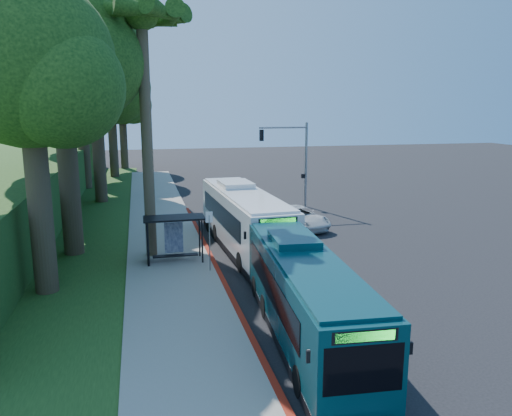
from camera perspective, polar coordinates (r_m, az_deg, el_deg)
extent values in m
plane|color=black|center=(31.48, 3.23, -3.75)|extent=(140.00, 140.00, 0.00)
cube|color=gray|center=(30.27, -10.18, -4.43)|extent=(4.50, 70.00, 0.12)
cube|color=maroon|center=(26.67, -4.71, -6.49)|extent=(0.25, 30.00, 0.13)
cube|color=#234719|center=(35.35, -19.93, -2.68)|extent=(8.00, 70.00, 0.06)
cube|color=black|center=(26.78, -9.36, -1.12)|extent=(3.20, 1.50, 0.10)
cube|color=black|center=(27.05, -12.34, -3.96)|extent=(0.06, 1.30, 2.20)
cube|color=navy|center=(27.76, -9.38, -3.33)|extent=(1.00, 0.12, 1.70)
cube|color=black|center=(27.21, -9.20, -5.38)|extent=(2.40, 0.40, 0.06)
cube|color=black|center=(27.62, -12.26, -3.62)|extent=(0.08, 0.08, 2.40)
cube|color=black|center=(27.80, -6.48, -3.33)|extent=(0.08, 0.08, 2.40)
cube|color=black|center=(26.47, -12.20, -4.29)|extent=(0.08, 0.08, 2.40)
cube|color=black|center=(26.65, -6.16, -3.98)|extent=(0.08, 0.08, 2.40)
cylinder|color=gray|center=(25.25, -5.32, -4.14)|extent=(0.06, 0.06, 3.00)
cube|color=white|center=(24.91, -5.38, -1.04)|extent=(0.35, 0.04, 0.55)
cylinder|color=gray|center=(41.63, 5.73, 4.90)|extent=(0.20, 0.20, 7.00)
cylinder|color=gray|center=(40.77, 3.12, 9.17)|extent=(4.00, 0.14, 0.14)
cube|color=black|center=(40.33, 0.63, 8.31)|extent=(0.30, 0.30, 0.90)
cube|color=black|center=(41.66, 5.38, 3.66)|extent=(0.25, 0.25, 0.35)
cylinder|color=#4C3F2D|center=(27.65, -12.36, 7.55)|extent=(0.60, 0.60, 13.00)
sphere|color=black|center=(27.98, -12.98, 20.94)|extent=(1.80, 1.80, 1.80)
cylinder|color=#382B1E|center=(29.49, -20.72, 4.87)|extent=(1.10, 1.10, 10.50)
sphere|color=black|center=(29.52, -21.66, 17.38)|extent=(8.00, 8.00, 8.00)
sphere|color=black|center=(28.05, -18.47, 15.47)|extent=(5.60, 5.60, 5.60)
sphere|color=black|center=(31.02, -23.80, 15.23)|extent=(5.20, 5.20, 5.20)
cylinder|color=#382B1E|center=(37.47, -20.82, 7.23)|extent=(1.18, 1.18, 11.90)
sphere|color=black|center=(37.71, -21.65, 18.35)|extent=(10.00, 10.00, 10.00)
sphere|color=black|center=(35.87, -18.53, 16.75)|extent=(7.00, 7.00, 7.00)
sphere|color=black|center=(39.57, -23.78, 16.34)|extent=(6.50, 6.50, 6.50)
cylinder|color=#382B1E|center=(45.34, -17.57, 6.75)|extent=(1.06, 1.06, 9.80)
sphere|color=black|center=(45.28, -18.05, 14.35)|extent=(8.40, 8.40, 8.40)
sphere|color=black|center=(43.88, -15.84, 13.11)|extent=(5.88, 5.88, 5.88)
sphere|color=black|center=(46.83, -19.68, 13.11)|extent=(5.46, 5.46, 5.46)
cylinder|color=#382B1E|center=(53.42, -19.18, 8.06)|extent=(1.14, 1.14, 11.20)
sphere|color=black|center=(53.51, -19.69, 15.42)|extent=(9.60, 9.60, 9.60)
sphere|color=black|center=(51.83, -17.58, 14.28)|extent=(6.72, 6.72, 6.72)
sphere|color=black|center=(55.30, -21.21, 14.17)|extent=(6.24, 6.24, 6.24)
cylinder|color=#382B1E|center=(61.27, -16.04, 7.64)|extent=(1.02, 1.02, 9.10)
sphere|color=black|center=(61.17, -16.34, 12.87)|extent=(8.00, 8.00, 8.00)
sphere|color=black|center=(59.90, -14.78, 11.99)|extent=(5.60, 5.60, 5.60)
sphere|color=black|center=(62.63, -17.55, 12.05)|extent=(5.20, 5.20, 5.20)
cylinder|color=#382B1E|center=(69.23, -14.91, 7.82)|extent=(0.98, 0.98, 8.40)
sphere|color=black|center=(69.11, -15.14, 12.09)|extent=(7.00, 7.00, 7.00)
sphere|color=black|center=(68.03, -13.92, 11.36)|extent=(4.90, 4.90, 4.90)
sphere|color=black|center=(70.37, -16.10, 11.44)|extent=(4.55, 4.55, 4.55)
cylinder|color=#382B1E|center=(23.79, -23.56, 1.48)|extent=(1.02, 1.02, 9.10)
sphere|color=black|center=(23.55, -24.69, 14.99)|extent=(7.20, 7.20, 7.20)
sphere|color=black|center=(22.20, -21.27, 12.82)|extent=(5.04, 5.04, 5.04)
sphere|color=black|center=(24.99, -26.88, 12.75)|extent=(4.68, 4.68, 4.68)
cube|color=silver|center=(29.24, -1.35, -1.21)|extent=(3.24, 12.58, 2.96)
cube|color=black|center=(29.62, -1.34, -4.10)|extent=(3.27, 12.64, 0.36)
cube|color=black|center=(29.67, -1.61, -0.46)|extent=(3.17, 9.84, 1.14)
cube|color=black|center=(23.43, 2.49, -3.88)|extent=(2.33, 0.24, 1.45)
cube|color=black|center=(35.07, -3.92, 1.49)|extent=(2.12, 0.23, 1.04)
cube|color=#19E533|center=(23.18, 2.52, -1.54)|extent=(1.73, 0.19, 0.29)
cube|color=silver|center=(28.94, -1.37, 1.75)|extent=(3.00, 11.95, 0.12)
cube|color=silver|center=(30.90, -2.35, 2.71)|extent=(1.98, 2.68, 0.36)
cylinder|color=black|center=(25.57, -1.67, -6.19)|extent=(0.36, 1.05, 1.04)
cylinder|color=black|center=(26.24, 3.43, -5.73)|extent=(0.36, 1.05, 1.04)
cylinder|color=black|center=(33.79, -5.35, -1.80)|extent=(0.36, 1.05, 1.04)
cylinder|color=black|center=(34.30, -1.41, -1.55)|extent=(0.36, 1.05, 1.04)
cube|color=#0A333B|center=(18.29, 5.69, -9.85)|extent=(3.17, 11.39, 2.67)
cube|color=black|center=(18.84, 5.60, -13.77)|extent=(3.20, 11.45, 0.33)
cube|color=black|center=(18.62, 5.33, -8.60)|extent=(3.05, 8.93, 1.03)
cube|color=black|center=(13.40, 12.14, -17.52)|extent=(2.11, 0.26, 1.31)
cube|color=black|center=(23.34, 2.17, -4.22)|extent=(1.92, 0.25, 0.94)
cube|color=#19E533|center=(12.99, 12.32, -14.10)|extent=(1.56, 0.20, 0.26)
cube|color=#0A333B|center=(17.83, 5.78, -5.71)|extent=(2.94, 10.82, 0.11)
cube|color=#0A333B|center=(19.53, 4.36, -3.65)|extent=(1.83, 2.46, 0.33)
cylinder|color=black|center=(15.43, 5.11, -19.12)|extent=(0.35, 0.95, 0.94)
cylinder|color=black|center=(16.05, 13.02, -18.09)|extent=(0.35, 0.95, 0.94)
cylinder|color=black|center=(22.40, 0.06, -8.94)|extent=(0.35, 0.95, 0.94)
cylinder|color=black|center=(22.83, 5.50, -8.59)|extent=(0.35, 0.95, 0.94)
imported|color=silver|center=(34.65, 4.88, -1.08)|extent=(3.86, 5.79, 1.48)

